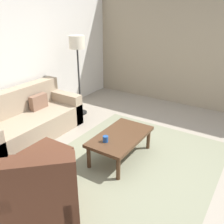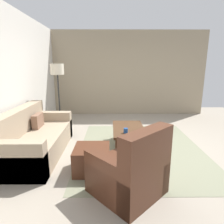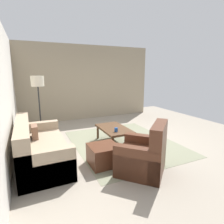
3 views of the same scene
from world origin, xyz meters
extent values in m
plane|color=gray|center=(0.00, 0.00, 0.00)|extent=(8.00, 8.00, 0.00)
cube|color=silver|center=(0.00, 2.60, 1.40)|extent=(6.00, 0.12, 2.80)
cube|color=gray|center=(3.00, 0.00, 1.40)|extent=(0.12, 5.20, 2.80)
cube|color=gray|center=(0.00, 0.00, 0.00)|extent=(3.01, 2.46, 0.01)
cube|color=gray|center=(-0.22, 2.00, 0.21)|extent=(1.99, 0.90, 0.42)
cube|color=gray|center=(-0.22, 2.33, 0.44)|extent=(1.99, 0.24, 0.88)
cube|color=gray|center=(-1.12, 2.00, 0.31)|extent=(0.20, 0.90, 0.62)
cube|color=gray|center=(0.67, 2.00, 0.31)|extent=(0.20, 0.90, 0.62)
cube|color=brown|center=(0.13, 2.11, 0.56)|extent=(0.36, 0.12, 0.28)
cube|color=#4C2819|center=(-1.38, 0.40, 0.22)|extent=(1.13, 1.13, 0.44)
cube|color=#4C2819|center=(-1.60, 0.19, 0.47)|extent=(0.70, 0.72, 0.95)
cube|color=#4C2819|center=(-1.16, 0.16, 0.30)|extent=(0.69, 0.67, 0.60)
cube|color=#4C2819|center=(-1.60, 0.63, 0.30)|extent=(0.69, 0.67, 0.60)
cube|color=#4C2819|center=(-0.83, 0.91, 0.20)|extent=(0.56, 0.56, 0.40)
cylinder|color=#472D1C|center=(-0.38, -0.02, 0.18)|extent=(0.06, 0.06, 0.36)
cylinder|color=#472D1C|center=(0.60, -0.02, 0.18)|extent=(0.06, 0.06, 0.36)
cylinder|color=#472D1C|center=(-0.38, 0.50, 0.18)|extent=(0.06, 0.06, 0.36)
cylinder|color=#472D1C|center=(0.60, 0.50, 0.18)|extent=(0.06, 0.06, 0.36)
cube|color=#472D1C|center=(0.11, 0.24, 0.39)|extent=(1.10, 0.64, 0.05)
cylinder|color=#1E478C|center=(-0.19, 0.32, 0.46)|extent=(0.08, 0.08, 0.09)
cylinder|color=black|center=(1.13, 1.91, 0.01)|extent=(0.28, 0.28, 0.03)
cylinder|color=#262626|center=(1.13, 1.91, 0.72)|extent=(0.04, 0.04, 1.45)
cylinder|color=beige|center=(1.13, 1.91, 1.58)|extent=(0.32, 0.32, 0.26)
camera|label=1|loc=(-2.80, -1.48, 2.29)|focal=39.47mm
camera|label=2|loc=(-3.64, 0.61, 1.66)|focal=30.64mm
camera|label=3|loc=(-4.01, 2.20, 1.81)|focal=29.83mm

